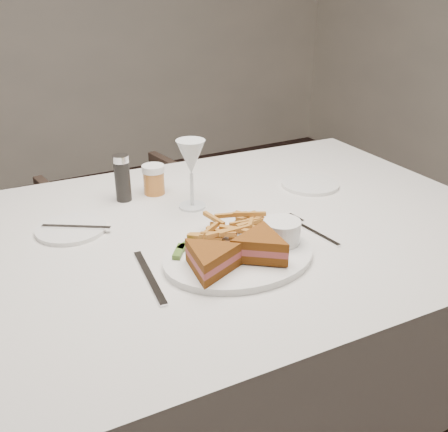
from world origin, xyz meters
name	(u,v)px	position (x,y,z in m)	size (l,w,h in m)	color
table	(215,353)	(0.23, -0.01, 0.38)	(1.40, 0.93, 0.75)	silver
chair_far	(132,231)	(0.32, 0.92, 0.30)	(0.59, 0.55, 0.61)	#413128
table_setting	(219,224)	(0.21, -0.07, 0.79)	(0.81, 0.60, 0.18)	white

